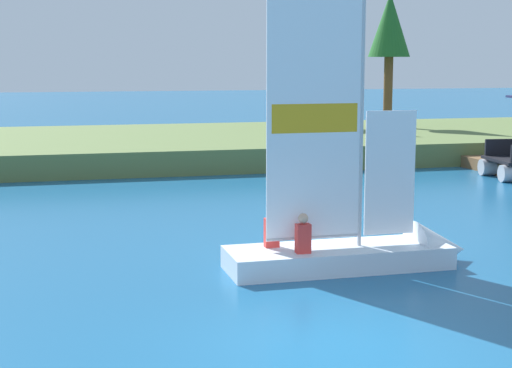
# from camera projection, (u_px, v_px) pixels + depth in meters

# --- Properties ---
(ground_plane) EXTENTS (200.00, 200.00, 0.00)m
(ground_plane) POSITION_uv_depth(u_px,v_px,m) (337.00, 349.00, 11.55)
(ground_plane) COLOR #195684
(shore_bank) EXTENTS (80.00, 12.60, 0.92)m
(shore_bank) POSITION_uv_depth(u_px,v_px,m) (148.00, 146.00, 34.61)
(shore_bank) COLOR #5B703D
(shore_bank) RESTS_ON ground
(shoreline_tree_centre) EXTENTS (2.05, 2.05, 7.27)m
(shoreline_tree_centre) POSITION_uv_depth(u_px,v_px,m) (294.00, 19.00, 39.02)
(shoreline_tree_centre) COLOR brown
(shoreline_tree_centre) RESTS_ON shore_bank
(shoreline_tree_midright) EXTENTS (2.03, 2.03, 6.47)m
(shoreline_tree_midright) POSITION_uv_depth(u_px,v_px,m) (390.00, 28.00, 38.56)
(shoreline_tree_midright) COLOR brown
(shoreline_tree_midright) RESTS_ON shore_bank
(wooden_dock) EXTENTS (1.71, 4.05, 0.45)m
(wooden_dock) POSITION_uv_depth(u_px,v_px,m) (501.00, 165.00, 30.13)
(wooden_dock) COLOR brown
(wooden_dock) RESTS_ON ground
(sailboat) EXTENTS (5.09, 1.51, 6.35)m
(sailboat) POSITION_uv_depth(u_px,v_px,m) (374.00, 245.00, 16.19)
(sailboat) COLOR silver
(sailboat) RESTS_ON ground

